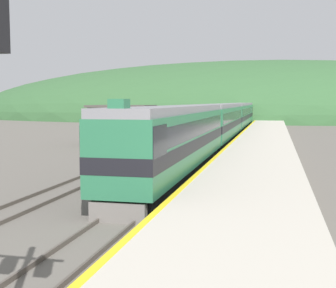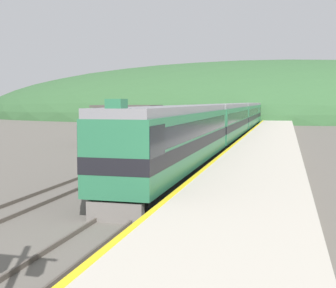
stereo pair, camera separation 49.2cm
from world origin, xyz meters
name	(u,v)px [view 2 (the right image)]	position (x,y,z in m)	size (l,w,h in m)	color
track_main	(243,132)	(0.00, 70.00, 0.08)	(1.52, 180.00, 0.16)	#4C443D
track_siding	(210,131)	(-4.85, 70.00, 0.08)	(1.52, 180.00, 0.16)	#4C443D
platform	(269,141)	(4.58, 50.00, 0.47)	(5.47, 140.00, 0.95)	#BCB5A5
distant_hills	(263,118)	(0.00, 129.10, 0.00)	(167.79, 75.50, 30.73)	#335B33
station_shed	(127,125)	(-9.92, 46.45, 2.13)	(6.40, 4.96, 4.21)	#385B42
express_train_lead_car	(178,139)	(0.00, 26.98, 2.37)	(2.89, 22.01, 4.69)	black
carriage_second	(227,122)	(0.00, 50.49, 2.35)	(2.88, 22.77, 4.33)	black
carriage_third	(245,116)	(0.00, 74.14, 2.35)	(2.88, 22.77, 4.33)	black
carriage_fourth	(255,112)	(0.00, 97.79, 2.35)	(2.88, 22.77, 4.33)	black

